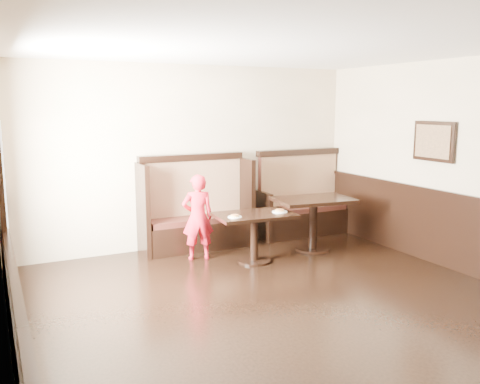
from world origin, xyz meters
TOP-DOWN VIEW (x-y plane):
  - ground at (0.00, 0.00)m, footprint 7.00×7.00m
  - room_shell at (-0.30, 0.28)m, footprint 7.00×7.00m
  - booth_main at (0.00, 3.30)m, footprint 1.75×0.72m
  - booth_neighbor at (1.95, 3.29)m, footprint 1.65×0.72m
  - table_main at (0.47, 2.24)m, footprint 1.14×0.76m
  - table_neighbor at (1.56, 2.39)m, footprint 1.23×0.88m
  - child at (-0.19, 2.72)m, footprint 0.50×0.38m
  - pizza_plate_left at (0.12, 2.15)m, footprint 0.19×0.19m
  - pizza_plate_right at (0.84, 2.17)m, footprint 0.21×0.21m

SIDE VIEW (x-z plane):
  - ground at x=0.00m, z-range 0.00..0.00m
  - booth_neighbor at x=1.95m, z-range -0.24..1.21m
  - booth_main at x=0.00m, z-range -0.20..1.25m
  - table_main at x=0.47m, z-range 0.19..0.88m
  - table_neighbor at x=1.56m, z-range 0.20..1.00m
  - child at x=-0.19m, z-range 0.00..1.23m
  - room_shell at x=-0.30m, z-range -2.83..4.17m
  - pizza_plate_left at x=0.12m, z-range 0.69..0.73m
  - pizza_plate_right at x=0.84m, z-range 0.69..0.73m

